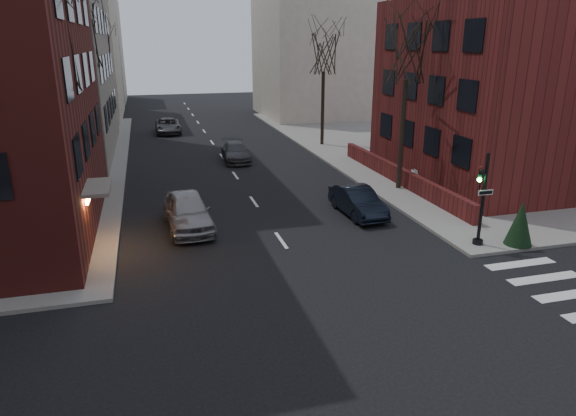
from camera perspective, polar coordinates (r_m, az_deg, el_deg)
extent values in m
cube|color=gray|center=(52.43, 26.09, 7.04)|extent=(44.00, 44.00, 0.15)
cube|color=maroon|center=(35.41, 23.37, 11.80)|extent=(12.00, 14.00, 11.00)
cube|color=maroon|center=(32.30, 12.19, 3.62)|extent=(0.35, 16.00, 1.00)
cube|color=beige|center=(64.41, -25.14, 16.95)|extent=(14.00, 16.00, 18.00)
cube|color=beige|center=(62.12, 3.95, 17.63)|extent=(14.00, 14.00, 16.00)
cube|color=beige|center=(81.06, -21.64, 15.86)|extent=(10.00, 12.00, 14.00)
cylinder|color=black|center=(23.07, 20.83, 0.87)|extent=(0.14, 0.14, 4.00)
cylinder|color=black|center=(23.66, 20.32, -3.53)|extent=(0.44, 0.44, 0.20)
imported|color=black|center=(22.70, 20.56, 2.87)|extent=(0.16, 0.20, 1.00)
sphere|color=#19FF4C|center=(22.61, 20.50, 2.95)|extent=(0.18, 0.18, 0.18)
cube|color=white|center=(22.88, 21.10, 1.62)|extent=(0.70, 0.03, 0.22)
cylinder|color=#2D231C|center=(23.49, -23.45, 4.21)|extent=(0.28, 0.28, 6.65)
cylinder|color=#2D231C|center=(35.19, -21.08, 8.98)|extent=(0.28, 0.28, 7.00)
cylinder|color=#2D231C|center=(49.08, -19.67, 11.01)|extent=(0.28, 0.28, 6.30)
cylinder|color=#2D231C|center=(30.66, 12.53, 7.90)|extent=(0.28, 0.28, 6.30)
cylinder|color=#2D231C|center=(43.42, 3.87, 10.96)|extent=(0.28, 0.28, 5.95)
cylinder|color=black|center=(31.28, -20.49, 7.10)|extent=(0.12, 0.12, 6.00)
sphere|color=#FFA54C|center=(30.90, -21.13, 12.74)|extent=(0.36, 0.36, 0.36)
cylinder|color=black|center=(51.04, -18.83, 11.16)|extent=(0.12, 0.12, 6.00)
sphere|color=#FFA54C|center=(50.81, -19.20, 14.62)|extent=(0.36, 0.36, 0.36)
imported|color=black|center=(26.36, 7.75, 0.73)|extent=(1.72, 4.41, 1.43)
imported|color=gray|center=(24.65, -11.08, -0.34)|extent=(2.27, 5.14, 1.72)
imported|color=#404045|center=(38.31, -5.81, 6.22)|extent=(2.10, 4.70, 1.34)
imported|color=#46454B|center=(51.20, -13.19, 8.88)|extent=(2.32, 5.03, 1.40)
cube|color=silver|center=(32.32, 13.82, 3.39)|extent=(0.45, 0.59, 0.88)
cone|color=black|center=(23.99, 24.41, -1.56)|extent=(1.46, 1.46, 1.93)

